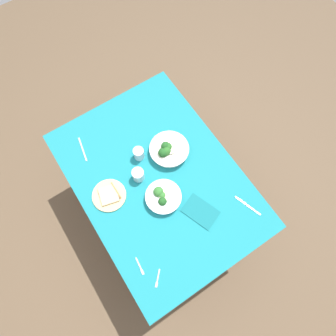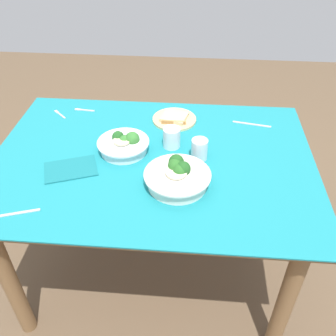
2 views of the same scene
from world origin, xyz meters
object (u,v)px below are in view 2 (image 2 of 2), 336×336
at_px(broccoli_bowl_far, 124,145).
at_px(fork_by_far_bowl, 84,110).
at_px(fork_by_near_bowl, 59,114).
at_px(table_knife_left, 13,214).
at_px(bread_side_plate, 174,119).
at_px(water_glass_side, 172,138).
at_px(napkin_folded_upper, 71,169).
at_px(table_knife_right, 252,124).
at_px(water_glass_center, 199,149).
at_px(broccoli_bowl_near, 177,176).

xyz_separation_m(broccoli_bowl_far, fork_by_far_bowl, (-0.27, 0.33, -0.03)).
bearing_deg(fork_by_far_bowl, fork_by_near_bowl, 29.81).
bearing_deg(table_knife_left, bread_side_plate, -146.06).
bearing_deg(water_glass_side, napkin_folded_upper, -153.35).
relative_size(broccoli_bowl_far, table_knife_left, 1.19).
relative_size(table_knife_right, napkin_folded_upper, 0.88).
relative_size(table_knife_left, table_knife_right, 1.02).
relative_size(broccoli_bowl_far, water_glass_center, 2.45).
bearing_deg(broccoli_bowl_near, fork_by_near_bowl, 142.28).
xyz_separation_m(table_knife_left, table_knife_right, (0.89, 0.67, 0.00)).
distance_m(water_glass_center, table_knife_left, 0.75).
bearing_deg(broccoli_bowl_near, table_knife_left, -159.51).
height_order(fork_by_far_bowl, table_knife_right, same).
distance_m(bread_side_plate, table_knife_right, 0.37).
xyz_separation_m(water_glass_side, fork_by_far_bowl, (-0.47, 0.28, -0.04)).
distance_m(bread_side_plate, table_knife_left, 0.85).
xyz_separation_m(bread_side_plate, table_knife_left, (-0.52, -0.68, -0.01)).
distance_m(broccoli_bowl_far, water_glass_center, 0.32).
bearing_deg(table_knife_right, napkin_folded_upper, 38.88).
height_order(fork_by_far_bowl, table_knife_left, same).
relative_size(water_glass_center, table_knife_right, 0.50).
distance_m(water_glass_center, napkin_folded_upper, 0.53).
bearing_deg(bread_side_plate, broccoli_bowl_near, -84.64).
height_order(water_glass_side, table_knife_right, water_glass_side).
bearing_deg(fork_by_near_bowl, napkin_folded_upper, 157.36).
height_order(broccoli_bowl_far, bread_side_plate, broccoli_bowl_far).
height_order(broccoli_bowl_near, napkin_folded_upper, broccoli_bowl_near).
bearing_deg(fork_by_far_bowl, bread_side_plate, 178.71).
height_order(water_glass_side, napkin_folded_upper, water_glass_side).
relative_size(bread_side_plate, fork_by_far_bowl, 2.02).
bearing_deg(table_knife_right, table_knife_left, 47.71).
bearing_deg(table_knife_left, broccoli_bowl_near, -177.98).
bearing_deg(water_glass_center, fork_by_near_bowl, 156.40).
xyz_separation_m(water_glass_center, fork_by_near_bowl, (-0.70, 0.30, -0.04)).
relative_size(table_knife_left, napkin_folded_upper, 0.89).
height_order(bread_side_plate, table_knife_left, bread_side_plate).
xyz_separation_m(bread_side_plate, fork_by_near_bowl, (-0.57, 0.01, -0.01)).
height_order(broccoli_bowl_near, fork_by_near_bowl, broccoli_bowl_near).
height_order(bread_side_plate, fork_by_far_bowl, bread_side_plate).
distance_m(table_knife_right, napkin_folded_upper, 0.86).
relative_size(water_glass_side, table_knife_right, 0.50).
height_order(broccoli_bowl_far, fork_by_near_bowl, broccoli_bowl_far).
bearing_deg(water_glass_center, fork_by_far_bowl, 149.00).
bearing_deg(broccoli_bowl_far, water_glass_side, 14.78).
bearing_deg(water_glass_side, broccoli_bowl_near, -80.76).
xyz_separation_m(broccoli_bowl_far, fork_by_near_bowl, (-0.38, 0.28, -0.03)).
xyz_separation_m(bread_side_plate, water_glass_center, (0.12, -0.29, 0.03)).
relative_size(bread_side_plate, table_knife_right, 1.16).
height_order(broccoli_bowl_far, table_knife_right, broccoli_bowl_far).
relative_size(water_glass_side, table_knife_left, 0.49).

